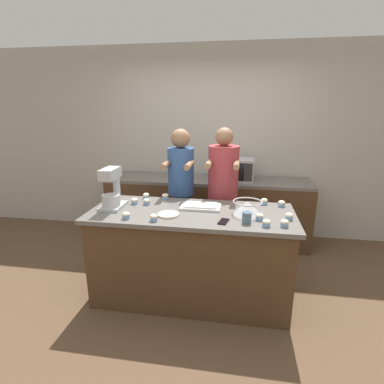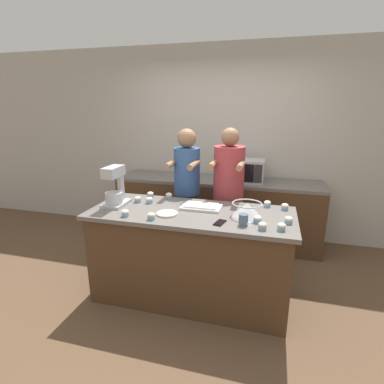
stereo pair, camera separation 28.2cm
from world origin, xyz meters
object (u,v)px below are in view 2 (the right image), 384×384
(person_left, at_px, (187,194))
(cupcake_2, at_px, (267,204))
(mixing_bowl, at_px, (247,209))
(cupcake_0, at_px, (262,226))
(cupcake_11, at_px, (151,216))
(cupcake_4, at_px, (150,195))
(cupcake_5, at_px, (257,219))
(person_right, at_px, (228,198))
(drinking_glass, at_px, (243,220))
(cupcake_9, at_px, (149,200))
(cupcake_8, at_px, (285,207))
(cupcake_1, at_px, (289,220))
(stand_mixer, at_px, (115,188))
(cupcake_3, at_px, (169,196))
(microwave_oven, at_px, (245,171))
(cell_phone, at_px, (220,223))
(baking_tray, at_px, (201,207))
(small_plate, at_px, (167,214))
(cupcake_7, at_px, (138,199))
(cupcake_6, at_px, (282,227))
(cupcake_10, at_px, (125,213))

(person_left, height_order, cupcake_2, person_left)
(mixing_bowl, bearing_deg, cupcake_0, -62.34)
(cupcake_0, relative_size, cupcake_11, 1.00)
(cupcake_4, xyz_separation_m, cupcake_5, (1.17, -0.45, 0.00))
(person_right, bearing_deg, drinking_glass, -73.77)
(cupcake_5, xyz_separation_m, cupcake_9, (-1.11, 0.26, 0.00))
(cupcake_0, distance_m, cupcake_8, 0.58)
(cupcake_1, bearing_deg, cupcake_0, -137.32)
(stand_mixer, distance_m, cupcake_3, 0.58)
(microwave_oven, xyz_separation_m, cupcake_1, (0.50, -1.45, -0.11))
(cupcake_0, bearing_deg, cupcake_8, 71.16)
(cupcake_0, distance_m, cupcake_9, 1.22)
(cell_phone, bearing_deg, cupcake_0, -7.51)
(stand_mixer, distance_m, cupcake_8, 1.67)
(cupcake_3, height_order, cupcake_4, same)
(baking_tray, xyz_separation_m, cupcake_1, (0.81, -0.18, 0.01))
(small_plate, height_order, cupcake_7, cupcake_7)
(stand_mixer, xyz_separation_m, cupcake_5, (1.40, -0.11, -0.14))
(person_left, distance_m, cupcake_8, 1.17)
(stand_mixer, relative_size, drinking_glass, 4.06)
(stand_mixer, distance_m, cell_phone, 1.13)
(cupcake_11, bearing_deg, small_plate, 59.02)
(person_right, relative_size, cupcake_7, 24.17)
(small_plate, bearing_deg, cupcake_4, 127.74)
(microwave_oven, height_order, cupcake_1, microwave_oven)
(cupcake_5, xyz_separation_m, cupcake_6, (0.20, -0.12, 0.00))
(small_plate, relative_size, cupcake_1, 2.89)
(microwave_oven, relative_size, cupcake_6, 7.07)
(cupcake_0, bearing_deg, small_plate, 171.48)
(cupcake_2, relative_size, cupcake_6, 1.00)
(drinking_glass, distance_m, cupcake_6, 0.31)
(person_right, xyz_separation_m, cupcake_9, (-0.73, -0.55, 0.08))
(cupcake_3, bearing_deg, microwave_oven, 55.21)
(mixing_bowl, relative_size, microwave_oven, 0.56)
(cell_phone, height_order, cupcake_4, cupcake_4)
(cell_phone, distance_m, cupcake_2, 0.67)
(cupcake_2, xyz_separation_m, cupcake_10, (-1.24, -0.61, 0.00))
(baking_tray, height_order, cell_phone, baking_tray)
(microwave_oven, bearing_deg, cupcake_6, -74.65)
(cupcake_10, bearing_deg, cupcake_1, 8.22)
(baking_tray, xyz_separation_m, cell_phone, (0.24, -0.33, -0.01))
(person_left, xyz_separation_m, cupcake_0, (0.91, -0.95, 0.07))
(mixing_bowl, bearing_deg, person_left, 139.01)
(cupcake_0, bearing_deg, cupcake_5, 108.48)
(drinking_glass, bearing_deg, mixing_bowl, 88.22)
(stand_mixer, xyz_separation_m, baking_tray, (0.85, 0.12, -0.16))
(person_left, xyz_separation_m, cell_phone, (0.55, -0.90, 0.04))
(cell_phone, height_order, drinking_glass, drinking_glass)
(cupcake_2, bearing_deg, stand_mixer, -167.03)
(mixing_bowl, relative_size, cupcake_1, 3.99)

